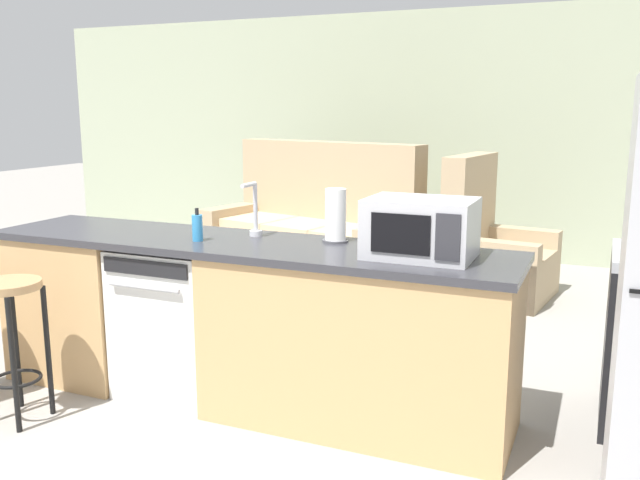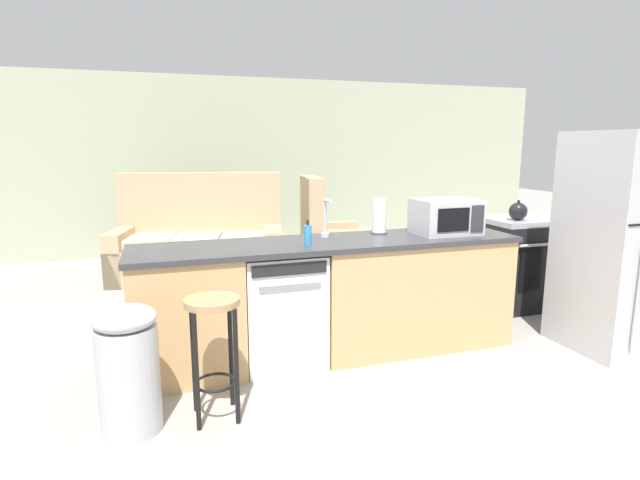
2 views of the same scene
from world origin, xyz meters
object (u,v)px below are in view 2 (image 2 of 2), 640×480
(trash_bin, at_px, (128,368))
(paper_towel_roll, at_px, (379,216))
(couch, at_px, (200,245))
(bar_stool, at_px, (213,332))
(stove_range, at_px, (519,262))
(armchair, at_px, (327,241))
(soap_bottle, at_px, (308,234))
(dishwasher, at_px, (280,307))
(microwave, at_px, (446,216))
(kettle, at_px, (518,211))
(refrigerator, at_px, (619,242))

(trash_bin, bearing_deg, paper_towel_roll, 23.61)
(paper_towel_roll, xyz_separation_m, couch, (-1.23, 2.54, -0.64))
(couch, bearing_deg, bar_stool, -93.40)
(stove_range, distance_m, couch, 3.67)
(trash_bin, distance_m, armchair, 4.07)
(paper_towel_roll, distance_m, trash_bin, 2.18)
(paper_towel_roll, xyz_separation_m, soap_bottle, (-0.68, -0.26, -0.07))
(armchair, bearing_deg, dishwasher, -115.61)
(dishwasher, relative_size, paper_towel_roll, 2.98)
(microwave, xyz_separation_m, kettle, (1.06, 0.42, -0.05))
(paper_towel_roll, bearing_deg, refrigerator, -22.91)
(dishwasher, distance_m, soap_bottle, 0.59)
(trash_bin, bearing_deg, soap_bottle, 24.95)
(refrigerator, height_order, soap_bottle, refrigerator)
(stove_range, relative_size, kettle, 4.39)
(stove_range, xyz_separation_m, bar_stool, (-3.16, -1.21, 0.08))
(refrigerator, height_order, armchair, refrigerator)
(couch, xyz_separation_m, armchair, (1.65, -0.03, -0.04))
(paper_towel_roll, distance_m, couch, 2.90)
(paper_towel_roll, height_order, trash_bin, paper_towel_roll)
(trash_bin, xyz_separation_m, couch, (0.68, 3.38, 0.02))
(dishwasher, xyz_separation_m, trash_bin, (-1.03, -0.65, -0.04))
(trash_bin, bearing_deg, stove_range, 18.30)
(refrigerator, relative_size, soap_bottle, 9.72)
(kettle, bearing_deg, refrigerator, -80.34)
(dishwasher, height_order, soap_bottle, soap_bottle)
(dishwasher, distance_m, kettle, 2.53)
(stove_range, relative_size, trash_bin, 1.22)
(paper_towel_roll, xyz_separation_m, bar_stool, (-1.43, -0.84, -0.50))
(dishwasher, relative_size, armchair, 0.70)
(paper_towel_roll, bearing_deg, couch, 115.82)
(microwave, bearing_deg, kettle, 21.88)
(paper_towel_roll, relative_size, soap_bottle, 1.60)
(soap_bottle, xyz_separation_m, kettle, (2.24, 0.51, 0.01))
(dishwasher, xyz_separation_m, soap_bottle, (0.19, -0.08, 0.55))
(stove_range, xyz_separation_m, microwave, (-1.22, -0.55, 0.59))
(kettle, distance_m, bar_stool, 3.22)
(stove_range, relative_size, refrigerator, 0.53)
(stove_range, relative_size, paper_towel_roll, 3.19)
(trash_bin, bearing_deg, bar_stool, -1.05)
(microwave, height_order, kettle, microwave)
(paper_towel_roll, bearing_deg, bar_stool, -149.54)
(stove_range, xyz_separation_m, trash_bin, (-3.63, -1.20, -0.07))
(dishwasher, distance_m, stove_range, 2.66)
(microwave, relative_size, armchair, 0.42)
(microwave, xyz_separation_m, armchair, (-0.09, 2.69, -0.69))
(bar_stool, relative_size, trash_bin, 1.00)
(refrigerator, bearing_deg, kettle, 99.66)
(dishwasher, bearing_deg, couch, 97.48)
(refrigerator, xyz_separation_m, kettle, (-0.17, 0.97, 0.13))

